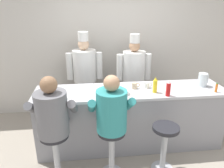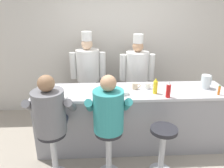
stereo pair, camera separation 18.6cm
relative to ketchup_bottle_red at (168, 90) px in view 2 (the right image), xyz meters
name	(u,v)px [view 2 (the right image)]	position (x,y,z in m)	size (l,w,h in m)	color
ground_plane	(133,157)	(-0.47, -0.07, -1.08)	(20.00, 20.00, 0.00)	#9E9384
wall_back	(123,47)	(-0.47, 1.62, 0.27)	(10.00, 0.06, 2.70)	beige
diner_counter	(131,118)	(-0.47, 0.28, -0.59)	(2.91, 0.69, 0.96)	gray
ketchup_bottle_red	(168,90)	(0.00, 0.00, 0.00)	(0.06, 0.06, 0.24)	red
mustard_bottle_yellow	(155,86)	(-0.15, 0.14, 0.00)	(0.06, 0.06, 0.24)	yellow
hot_sauce_bottle_orange	(219,90)	(0.75, 0.05, -0.05)	(0.03, 0.03, 0.14)	orange
water_pitcher_clear	(206,82)	(0.67, 0.31, -0.01)	(0.16, 0.14, 0.21)	silver
breakfast_plate	(58,96)	(-1.54, 0.08, -0.10)	(0.27, 0.27, 0.05)	white
cereal_bowl	(124,92)	(-0.60, 0.13, -0.09)	(0.14, 0.14, 0.06)	white
coffee_mug_white	(148,86)	(-0.22, 0.33, -0.07)	(0.13, 0.08, 0.09)	white
coffee_mug_tan	(135,86)	(-0.41, 0.33, -0.07)	(0.13, 0.08, 0.09)	beige
diner_seated_grey	(50,115)	(-1.56, -0.34, -0.16)	(0.59, 0.58, 1.44)	#B2B5BA
diner_seated_teal	(108,114)	(-0.85, -0.34, -0.17)	(0.58, 0.57, 1.43)	#B2B5BA
empty_stool_round	(163,143)	(-0.13, -0.37, -0.61)	(0.35, 0.35, 0.69)	#B2B5BA
cook_in_whites_near	(88,73)	(-1.18, 1.24, -0.13)	(0.67, 0.43, 1.72)	#232328
cook_in_whites_far	(137,74)	(-0.25, 1.15, -0.16)	(0.65, 0.42, 1.68)	#232328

